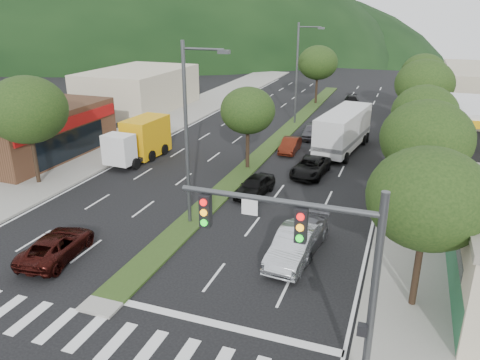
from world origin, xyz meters
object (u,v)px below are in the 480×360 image
at_px(streetlight_mid, 299,69).
at_px(sedan_silver, 294,246).
at_px(car_queue_b, 302,237).
at_px(motorhome, 343,130).
at_px(traffic_signal, 321,260).
at_px(tree_r_e, 424,73).
at_px(tree_r_b, 426,139).
at_px(tree_r_a, 428,198).
at_px(streetlight_near, 190,127).
at_px(tree_med_near, 248,111).
at_px(tree_l_a, 27,110).
at_px(tree_r_d, 425,84).
at_px(car_queue_d, 311,167).
at_px(car_queue_f, 351,101).
at_px(tree_r_c, 425,113).
at_px(car_queue_e, 311,131).
at_px(suv_maroon, 57,246).
at_px(car_queue_a, 255,186).
at_px(box_truck, 141,141).
at_px(car_queue_c, 290,145).
at_px(tree_med_far, 318,63).

distance_m(streetlight_mid, sedan_silver, 28.16).
xyz_separation_m(car_queue_b, motorhome, (-0.61, 17.85, 1.15)).
relative_size(traffic_signal, tree_r_e, 1.04).
relative_size(tree_r_b, tree_r_e, 1.03).
xyz_separation_m(tree_r_a, streetlight_mid, (-11.79, 29.00, 0.76)).
distance_m(tree_r_e, streetlight_near, 34.11).
xyz_separation_m(tree_med_near, tree_l_a, (-12.50, -8.00, 0.75)).
height_order(tree_r_b, tree_r_d, tree_r_d).
height_order(tree_l_a, car_queue_d, tree_l_a).
relative_size(tree_r_b, car_queue_d, 1.53).
height_order(sedan_silver, car_queue_f, sedan_silver).
xyz_separation_m(tree_r_c, car_queue_e, (-9.26, 8.13, -4.08)).
height_order(suv_maroon, car_queue_e, car_queue_e).
height_order(tree_r_c, car_queue_b, tree_r_c).
height_order(tree_r_e, tree_med_near, tree_r_e).
relative_size(traffic_signal, car_queue_a, 1.83).
bearing_deg(car_queue_f, tree_med_near, -106.83).
height_order(car_queue_a, motorhome, motorhome).
relative_size(traffic_signal, box_truck, 1.08).
bearing_deg(sedan_silver, car_queue_c, 108.79).
bearing_deg(tree_med_near, car_queue_a, -65.77).
relative_size(car_queue_f, box_truck, 0.63).
relative_size(tree_r_a, motorhome, 0.73).
relative_size(streetlight_near, car_queue_c, 2.74).
distance_m(streetlight_near, streetlight_mid, 25.00).
bearing_deg(car_queue_b, traffic_signal, -68.38).
distance_m(streetlight_near, suv_maroon, 8.86).
xyz_separation_m(tree_r_b, tree_r_c, (0.00, 8.00, -0.29)).
xyz_separation_m(car_queue_d, box_truck, (-13.57, -0.74, 0.85)).
relative_size(streetlight_mid, suv_maroon, 2.21).
bearing_deg(streetlight_mid, tree_med_near, -90.78).
distance_m(tree_r_c, car_queue_e, 12.99).
distance_m(tree_med_far, car_queue_e, 16.68).
distance_m(streetlight_near, car_queue_f, 36.79).
bearing_deg(streetlight_mid, streetlight_near, -90.00).
bearing_deg(tree_r_c, car_queue_f, 107.56).
bearing_deg(car_queue_a, streetlight_mid, 103.64).
height_order(tree_l_a, motorhome, tree_l_a).
xyz_separation_m(tree_med_near, box_truck, (-8.78, -0.60, -2.94)).
bearing_deg(tree_r_e, motorhome, -111.83).
bearing_deg(streetlight_near, suv_maroon, -128.88).
bearing_deg(tree_med_near, box_truck, -176.07).
relative_size(tree_med_far, car_queue_f, 1.70).
bearing_deg(tree_l_a, streetlight_near, -8.95).
height_order(tree_r_b, tree_l_a, tree_l_a).
relative_size(tree_r_e, tree_med_near, 1.11).
distance_m(car_queue_c, motorhome, 4.65).
height_order(tree_r_b, tree_med_near, tree_r_b).
bearing_deg(streetlight_near, car_queue_a, 68.86).
xyz_separation_m(sedan_silver, car_queue_c, (-4.52, 17.15, -0.17)).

